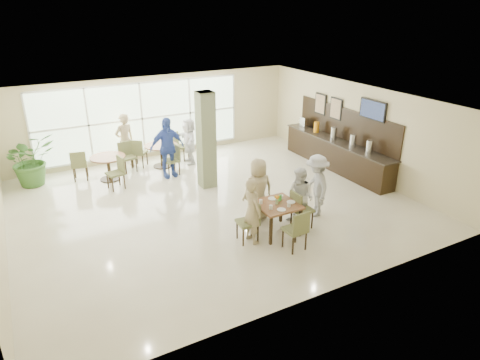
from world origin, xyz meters
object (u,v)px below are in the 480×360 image
teen_right (300,197)px  adult_standing (125,141)px  buffet_counter (337,152)px  teen_standing (316,186)px  main_table (277,207)px  round_table_right (161,150)px  adult_b (189,141)px  round_table_left (108,162)px  teen_far (258,189)px  potted_plant (30,160)px  teen_left (252,211)px  adult_a (167,148)px

teen_right → adult_standing: adult_standing is taller
buffet_counter → teen_standing: buffet_counter is taller
main_table → round_table_right: (-0.92, 5.50, -0.09)m
main_table → adult_b: bearing=89.7°
adult_standing → round_table_left: bearing=30.8°
main_table → teen_far: size_ratio=0.60×
round_table_left → teen_far: (2.71, -4.34, 0.23)m
potted_plant → adult_standing: adult_standing is taller
teen_left → adult_a: 4.65m
adult_b → adult_standing: 2.07m
round_table_left → teen_left: size_ratio=0.68×
main_table → round_table_left: same height
round_table_left → round_table_right: size_ratio=0.99×
potted_plant → adult_a: 3.99m
main_table → round_table_left: bearing=117.6°
adult_standing → adult_b: bearing=146.3°
round_table_left → teen_standing: teen_standing is taller
round_table_right → adult_b: adult_b is taller
adult_b → buffet_counter: bearing=63.9°
adult_a → adult_b: adult_a is taller
teen_far → teen_right: (0.70, -0.79, -0.06)m
round_table_left → teen_far: size_ratio=0.67×
teen_far → adult_b: teen_far is taller
adult_b → adult_standing: (-1.97, 0.62, 0.13)m
teen_standing → adult_b: teen_standing is taller
buffet_counter → adult_standing: 6.88m
potted_plant → round_table_right: bearing=-6.0°
round_table_left → adult_b: adult_b is taller
round_table_right → adult_b: size_ratio=0.70×
round_table_left → teen_standing: 6.37m
teen_far → adult_standing: adult_standing is taller
potted_plant → teen_standing: bearing=-42.2°
round_table_left → teen_left: teen_left is taller
teen_far → teen_standing: (1.38, -0.54, 0.02)m
main_table → teen_standing: (1.38, 0.31, 0.15)m
teen_left → teen_standing: (2.08, 0.37, 0.03)m
teen_left → round_table_right: bearing=-4.9°
adult_b → adult_a: bearing=-43.6°
round_table_left → adult_standing: size_ratio=0.59×
teen_standing → adult_b: 5.26m
round_table_left → teen_left: (2.01, -5.25, 0.21)m
round_table_right → teen_far: 4.75m
teen_far → teen_right: bearing=137.4°
round_table_left → potted_plant: bearing=161.0°
buffet_counter → main_table: bearing=-146.9°
round_table_left → main_table: bearing=-62.4°
teen_right → teen_left: bearing=-104.6°
adult_standing → teen_standing: bearing=104.0°
teen_right → adult_a: bearing=-178.6°
buffet_counter → teen_standing: size_ratio=2.92×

